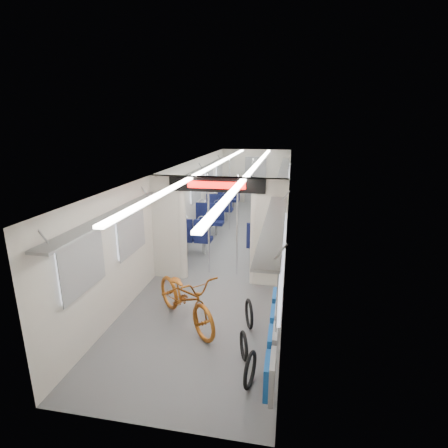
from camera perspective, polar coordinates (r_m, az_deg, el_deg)
name	(u,v)px	position (r m, az deg, el deg)	size (l,w,h in m)	color
carriage	(231,198)	(9.04, 1.21, 4.28)	(12.00, 12.02, 2.31)	#515456
bicycle	(185,297)	(6.13, -6.32, -11.78)	(0.66, 1.88, 0.99)	#9F5317
flip_bench	(274,335)	(5.04, 8.11, -17.45)	(0.12, 2.09, 0.50)	gray
bike_hoop_a	(250,371)	(4.97, 4.28, -22.87)	(0.50, 0.50, 0.05)	black
bike_hoop_b	(244,347)	(5.43, 3.25, -19.45)	(0.44, 0.44, 0.05)	black
bike_hoop_c	(249,315)	(6.12, 4.11, -14.61)	(0.51, 0.51, 0.05)	black
seat_bay_near_left	(202,225)	(10.02, -3.54, -0.23)	(0.90, 2.03, 1.09)	#0D123B
seat_bay_near_right	(268,230)	(9.65, 7.15, -0.92)	(0.92, 2.10, 1.11)	#0D123B
seat_bay_far_left	(224,201)	(13.21, 0.04, 3.80)	(0.90, 2.02, 1.08)	#0D123B
seat_bay_far_right	(274,204)	(12.81, 8.13, 3.23)	(0.89, 1.99, 1.08)	#0D123B
stanchion_near_left	(209,225)	(7.86, -2.52, -0.17)	(0.04, 0.04, 2.30)	silver
stanchion_near_right	(237,227)	(7.75, 2.16, -0.41)	(0.04, 0.04, 2.30)	silver
stanchion_far_left	(230,195)	(11.17, 0.90, 4.74)	(0.04, 0.04, 2.30)	silver
stanchion_far_right	(252,195)	(11.25, 4.58, 4.77)	(0.04, 0.04, 2.30)	silver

